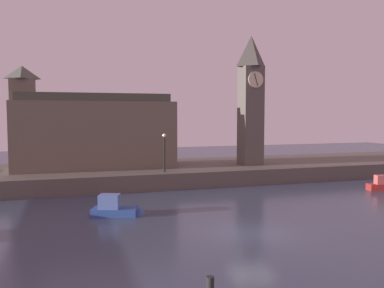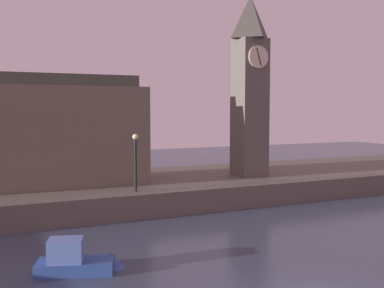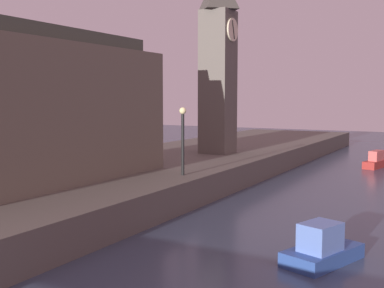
# 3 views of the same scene
# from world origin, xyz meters

# --- Properties ---
(ground_plane) EXTENTS (120.00, 120.00, 0.00)m
(ground_plane) POSITION_xyz_m (0.00, 0.00, 0.00)
(ground_plane) COLOR #384256
(far_embankment) EXTENTS (70.00, 12.00, 1.50)m
(far_embankment) POSITION_xyz_m (0.00, 20.00, 0.75)
(far_embankment) COLOR #5B544C
(far_embankment) RESTS_ON ground
(clock_tower) EXTENTS (2.36, 2.40, 13.46)m
(clock_tower) POSITION_xyz_m (8.56, 18.18, 8.48)
(clock_tower) COLOR #5B544C
(clock_tower) RESTS_ON far_embankment
(parliament_hall) EXTENTS (15.45, 5.41, 9.82)m
(parliament_hall) POSITION_xyz_m (-7.75, 20.39, 5.13)
(parliament_hall) COLOR #6B6051
(parliament_hall) RESTS_ON far_embankment
(streetlamp) EXTENTS (0.36, 0.36, 3.56)m
(streetlamp) POSITION_xyz_m (-1.47, 15.25, 3.74)
(streetlamp) COLOR black
(streetlamp) RESTS_ON far_embankment
(boat_tour_blue) EXTENTS (3.98, 2.32, 1.54)m
(boat_tour_blue) POSITION_xyz_m (-6.69, 6.52, 0.45)
(boat_tour_blue) COLOR #2D4C93
(boat_tour_blue) RESTS_ON ground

